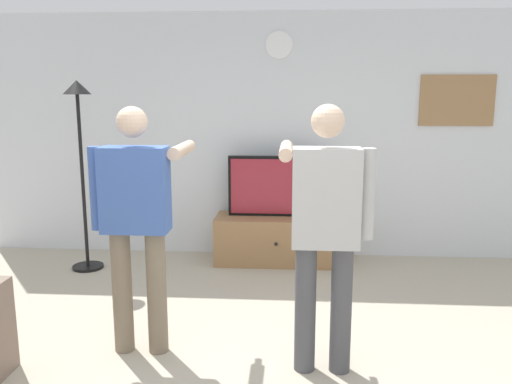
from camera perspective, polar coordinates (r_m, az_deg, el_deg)
The scene contains 8 objects.
back_wall at distance 5.91m, azimuth 0.63°, elevation 6.06°, with size 6.40×0.10×2.70m, color silver.
tv_stand at distance 5.75m, azimuth 2.29°, elevation -5.18°, with size 1.33×0.55×0.51m.
television at distance 5.67m, azimuth 2.35°, elevation 0.64°, with size 1.07×0.07×0.66m.
wall_clock at distance 5.84m, azimuth 2.54°, elevation 15.73°, with size 0.29×0.29×0.03m, color white.
framed_picture at distance 6.08m, azimuth 21.07°, elevation 9.31°, with size 0.79×0.04×0.54m, color #997047.
floor_lamp at distance 5.62m, azimuth -18.67°, elevation 5.78°, with size 0.32×0.32×1.96m.
person_standing_nearer_lamp at distance 3.71m, azimuth -12.89°, elevation -2.46°, with size 0.63×0.78×1.75m.
person_standing_nearer_couch at distance 3.39m, azimuth 7.55°, elevation -3.47°, with size 0.61×0.78×1.77m.
Camera 1 is at (0.34, -2.93, 1.84)m, focal length 36.66 mm.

